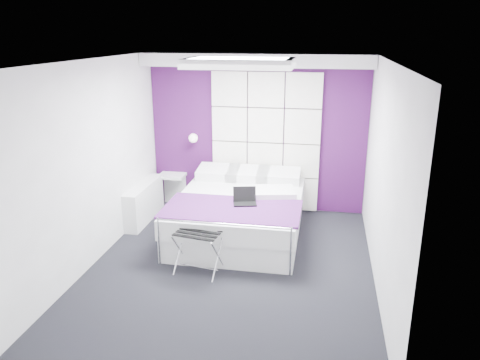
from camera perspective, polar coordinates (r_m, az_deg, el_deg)
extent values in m
plane|color=black|center=(6.19, -1.05, -10.45)|extent=(4.40, 4.40, 0.00)
plane|color=white|center=(5.47, -1.20, 14.32)|extent=(4.40, 4.40, 0.00)
plane|color=silver|center=(7.80, 2.10, 5.68)|extent=(3.60, 0.00, 3.60)
plane|color=silver|center=(6.30, -17.40, 1.94)|extent=(0.00, 4.40, 4.40)
plane|color=silver|center=(5.64, 17.12, 0.17)|extent=(0.00, 4.40, 4.40)
cube|color=#401046|center=(7.79, 2.09, 5.67)|extent=(3.58, 0.02, 2.58)
cube|color=white|center=(7.40, 1.91, 14.41)|extent=(3.58, 0.50, 0.20)
sphere|color=white|center=(7.90, -5.64, 5.17)|extent=(0.15, 0.15, 0.15)
cube|color=white|center=(7.67, -11.59, -2.67)|extent=(0.22, 1.20, 0.60)
cube|color=white|center=(7.02, -0.09, -5.42)|extent=(1.76, 2.20, 0.33)
cube|color=white|center=(6.91, -0.09, -3.11)|extent=(1.80, 2.24, 0.27)
cube|color=#49195B|center=(6.35, -1.00, -3.57)|extent=(1.86, 0.99, 0.03)
cube|color=white|center=(8.15, -8.28, 0.53)|extent=(0.44, 0.34, 0.05)
cube|color=black|center=(5.86, -5.12, -6.42)|extent=(0.55, 0.40, 0.01)
cube|color=black|center=(6.47, 0.59, -2.88)|extent=(0.32, 0.22, 0.02)
cube|color=black|center=(6.54, 0.76, -1.60)|extent=(0.32, 0.01, 0.21)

